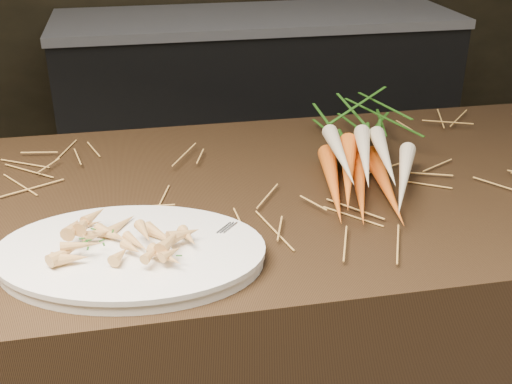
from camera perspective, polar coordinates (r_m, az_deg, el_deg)
main_counter at (r=1.42m, az=2.93°, el=-16.04°), size 2.40×0.70×0.90m
back_counter at (r=3.11m, az=0.04°, el=7.94°), size 1.82×0.62×0.84m
straw_bedding at (r=1.16m, az=3.45°, el=0.92°), size 1.40×0.60×0.02m
root_veg_bunch at (r=1.26m, az=8.95°, el=4.65°), size 0.27×0.54×0.10m
serving_platter at (r=0.95m, az=-11.05°, el=-5.61°), size 0.43×0.33×0.02m
roasted_veg_heap at (r=0.94m, az=-11.22°, el=-3.96°), size 0.21×0.17×0.04m
serving_fork at (r=0.92m, az=-2.79°, el=-5.64°), size 0.11×0.12×0.00m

